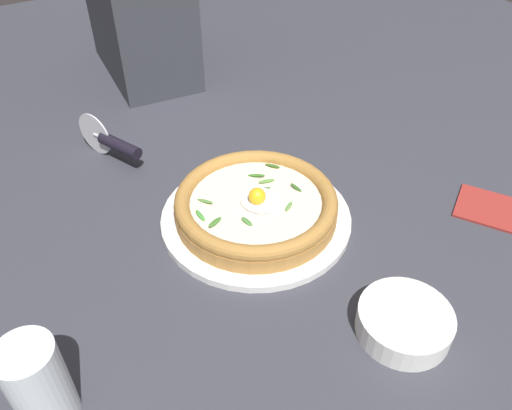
{
  "coord_description": "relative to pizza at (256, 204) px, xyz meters",
  "views": [
    {
      "loc": [
        0.54,
        -0.28,
        0.54
      ],
      "look_at": [
        0.02,
        0.02,
        0.03
      ],
      "focal_mm": 35.86,
      "sensor_mm": 36.0,
      "label": 1
    }
  ],
  "objects": [
    {
      "name": "pizza",
      "position": [
        0.0,
        0.0,
        0.0
      ],
      "size": [
        0.25,
        0.25,
        0.06
      ],
      "color": "#B17C3B",
      "rests_on": "pizza_plate"
    },
    {
      "name": "ground_plane",
      "position": [
        -0.02,
        -0.02,
        -0.05
      ],
      "size": [
        2.4,
        2.4,
        0.03
      ],
      "primitive_type": "cube",
      "color": "#35363F",
      "rests_on": "ground"
    },
    {
      "name": "drinking_glass",
      "position": [
        0.16,
        -0.35,
        0.02
      ],
      "size": [
        0.06,
        0.06,
        0.12
      ],
      "color": "silver",
      "rests_on": "ground"
    },
    {
      "name": "pizza_cutter",
      "position": [
        -0.27,
        -0.14,
        0.01
      ],
      "size": [
        0.14,
        0.07,
        0.08
      ],
      "color": "silver",
      "rests_on": "ground"
    },
    {
      "name": "folded_napkin",
      "position": [
        0.18,
        0.35,
        -0.03
      ],
      "size": [
        0.17,
        0.15,
        0.01
      ],
      "primitive_type": "cube",
      "rotation": [
        0.0,
        0.0,
        3.71
      ],
      "color": "maroon",
      "rests_on": "ground"
    },
    {
      "name": "side_bowl",
      "position": [
        0.27,
        0.06,
        -0.02
      ],
      "size": [
        0.12,
        0.12,
        0.04
      ],
      "primitive_type": "cylinder",
      "color": "white",
      "rests_on": "ground"
    },
    {
      "name": "pizza_plate",
      "position": [
        -0.0,
        -0.0,
        -0.03
      ],
      "size": [
        0.3,
        0.3,
        0.01
      ],
      "primitive_type": "cylinder",
      "color": "white",
      "rests_on": "ground"
    }
  ]
}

